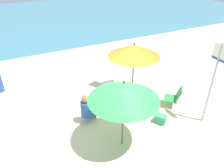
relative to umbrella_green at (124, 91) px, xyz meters
The scene contains 9 objects.
ground_plane 1.71m from the umbrella_green, 93.53° to the left, with size 40.00×40.00×0.00m, color beige.
sea_water 15.10m from the umbrella_green, 90.16° to the left, with size 40.00×16.00×0.01m, color teal.
umbrella_green is the anchor object (origin of this frame).
umbrella_orange 1.92m from the umbrella_green, 51.18° to the left, with size 1.54×1.54×2.03m.
beach_chair_a 3.17m from the umbrella_green, 74.61° to the left, with size 0.63×0.73×0.70m.
beach_chair_b 2.64m from the umbrella_green, 16.37° to the left, with size 0.67×0.67×0.68m.
person_b 1.70m from the umbrella_green, 110.37° to the left, with size 0.54×0.43×0.91m.
warning_sign 2.54m from the umbrella_green, ahead, with size 0.06×0.43×2.36m.
beach_bag 1.99m from the umbrella_green, ahead, with size 0.31×0.23×0.26m, color #389970.
Camera 1 is at (-2.01, -4.08, 4.07)m, focal length 34.38 mm.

